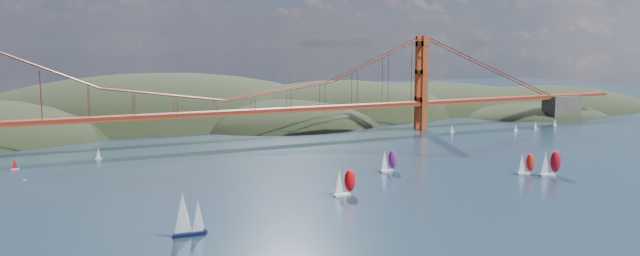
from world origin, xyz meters
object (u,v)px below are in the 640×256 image
(racer_1, at_px, (526,163))
(racer_2, at_px, (550,162))
(racer_0, at_px, (344,182))
(racer_rwb, at_px, (388,160))
(sloop_navy, at_px, (187,215))

(racer_1, xyz_separation_m, racer_2, (6.59, -5.95, 0.83))
(racer_0, relative_size, racer_rwb, 1.02)
(racer_1, distance_m, racer_rwb, 53.26)
(sloop_navy, distance_m, racer_1, 139.67)
(racer_2, xyz_separation_m, racer_rwb, (-52.23, 33.39, -0.58))
(racer_0, distance_m, racer_2, 86.80)
(racer_2, bearing_deg, sloop_navy, -168.72)
(sloop_navy, bearing_deg, racer_rwb, 31.33)
(sloop_navy, xyz_separation_m, racer_rwb, (92.44, 48.34, -1.20))
(racer_1, height_order, racer_2, racer_2)
(racer_2, height_order, racer_rwb, racer_2)
(racer_0, distance_m, racer_1, 79.99)
(racer_2, relative_size, racer_rwb, 1.13)
(racer_2, bearing_deg, racer_0, -178.72)
(sloop_navy, height_order, racer_2, sloop_navy)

